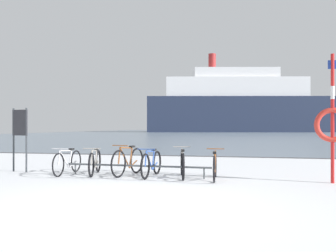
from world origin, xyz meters
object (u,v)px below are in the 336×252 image
object	(u,v)px
bicycle_1	(95,162)
bicycle_3	(151,164)
info_sign	(20,129)
bicycle_0	(68,162)
bicycle_2	(128,161)
bicycle_5	(215,166)
ferry_ship	(238,106)
bicycle_4	(182,164)
rescue_post	(333,122)

from	to	relation	value
bicycle_1	bicycle_3	bearing A→B (deg)	-1.39
bicycle_3	info_sign	xyz separation A→B (m)	(-4.01, 0.16, 0.91)
bicycle_0	bicycle_2	size ratio (longest dim) A/B	1.00
bicycle_0	info_sign	xyz separation A→B (m)	(-1.64, 0.22, 0.91)
bicycle_1	bicycle_2	distance (m)	0.93
bicycle_2	bicycle_5	xyz separation A→B (m)	(2.35, -0.24, -0.04)
bicycle_3	ferry_ship	bearing A→B (deg)	89.59
bicycle_4	rescue_post	distance (m)	3.72
bicycle_1	bicycle_5	bearing A→B (deg)	-2.82
bicycle_1	info_sign	world-z (taller)	info_sign
bicycle_3	rescue_post	size ratio (longest dim) A/B	0.54
bicycle_2	bicycle_5	world-z (taller)	bicycle_2
bicycle_2	ferry_ship	size ratio (longest dim) A/B	0.04
bicycle_5	info_sign	world-z (taller)	info_sign
bicycle_2	bicycle_3	size ratio (longest dim) A/B	1.02
bicycle_5	bicycle_1	bearing A→B (deg)	177.18
rescue_post	ferry_ship	world-z (taller)	ferry_ship
bicycle_0	bicycle_4	xyz separation A→B (m)	(3.20, 0.09, 0.01)
bicycle_0	ferry_ship	distance (m)	78.15
bicycle_0	rescue_post	distance (m)	6.85
bicycle_3	rescue_post	world-z (taller)	rescue_post
bicycle_0	rescue_post	size ratio (longest dim) A/B	0.55
bicycle_0	bicycle_4	bearing A→B (deg)	1.53
bicycle_0	bicycle_5	size ratio (longest dim) A/B	1.02
bicycle_2	rescue_post	bearing A→B (deg)	-2.25
bicycle_0	ferry_ship	size ratio (longest dim) A/B	0.04
bicycle_2	bicycle_5	distance (m)	2.36
bicycle_3	bicycle_5	bearing A→B (deg)	-4.19
bicycle_2	ferry_ship	world-z (taller)	ferry_ship
bicycle_2	info_sign	distance (m)	3.44
info_sign	bicycle_4	bearing A→B (deg)	-1.56
bicycle_2	ferry_ship	bearing A→B (deg)	89.09
bicycle_4	info_sign	xyz separation A→B (m)	(-4.83, 0.13, 0.90)
bicycle_0	info_sign	size ratio (longest dim) A/B	0.90
bicycle_4	info_sign	bearing A→B (deg)	178.44
rescue_post	ferry_ship	size ratio (longest dim) A/B	0.07
bicycle_2	rescue_post	xyz separation A→B (m)	(5.07, -0.20, 1.04)
bicycle_2	info_sign	world-z (taller)	info_sign
bicycle_4	bicycle_2	bearing A→B (deg)	176.69
bicycle_2	bicycle_3	world-z (taller)	bicycle_2
bicycle_1	bicycle_2	bearing A→B (deg)	4.78
bicycle_0	bicycle_5	bearing A→B (deg)	-0.94
bicycle_1	bicycle_4	distance (m)	2.43
bicycle_3	rescue_post	distance (m)	4.52
bicycle_0	bicycle_2	xyz separation A→B (m)	(1.69, 0.17, 0.04)
bicycle_5	bicycle_0	bearing A→B (deg)	179.06
info_sign	rescue_post	bearing A→B (deg)	-1.66
bicycle_0	ferry_ship	xyz separation A→B (m)	(2.93, 77.87, 6.00)
bicycle_4	ferry_ship	distance (m)	78.01
bicycle_0	rescue_post	xyz separation A→B (m)	(6.76, -0.03, 1.07)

